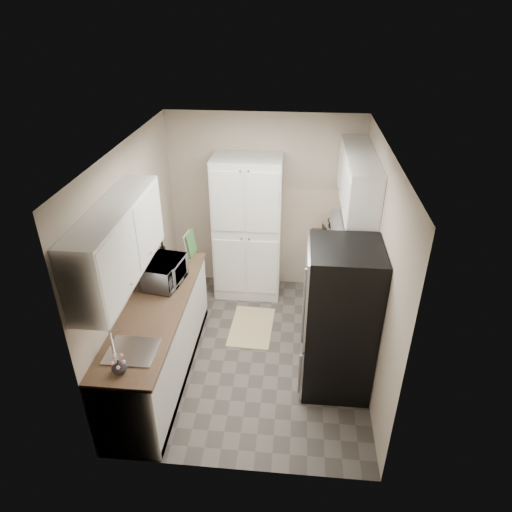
{
  "coord_description": "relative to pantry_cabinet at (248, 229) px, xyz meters",
  "views": [
    {
      "loc": [
        0.43,
        -4.22,
        3.73
      ],
      "look_at": [
        0.02,
        0.15,
        1.25
      ],
      "focal_mm": 32.0,
      "sensor_mm": 36.0,
      "label": 1
    }
  ],
  "objects": [
    {
      "name": "ground",
      "position": [
        0.2,
        -1.32,
        -1.0
      ],
      "size": [
        3.2,
        3.2,
        0.0
      ],
      "primitive_type": "plane",
      "color": "#56514C",
      "rests_on": "ground"
    },
    {
      "name": "room_shell",
      "position": [
        0.18,
        -1.32,
        0.63
      ],
      "size": [
        2.64,
        3.24,
        2.52
      ],
      "color": "#C4B39E",
      "rests_on": "ground"
    },
    {
      "name": "pantry_cabinet",
      "position": [
        0.0,
        0.0,
        0.0
      ],
      "size": [
        0.9,
        0.55,
        2.0
      ],
      "primitive_type": "cube",
      "color": "white",
      "rests_on": "ground"
    },
    {
      "name": "base_cabinet_left",
      "position": [
        -0.79,
        -1.75,
        -0.56
      ],
      "size": [
        0.6,
        2.3,
        0.88
      ],
      "primitive_type": "cube",
      "color": "white",
      "rests_on": "ground"
    },
    {
      "name": "countertop_left",
      "position": [
        -0.79,
        -1.75,
        -0.1
      ],
      "size": [
        0.63,
        2.33,
        0.04
      ],
      "primitive_type": "cube",
      "color": "brown",
      "rests_on": "base_cabinet_left"
    },
    {
      "name": "base_cabinet_right",
      "position": [
        1.19,
        -0.12,
        -0.56
      ],
      "size": [
        0.6,
        0.8,
        0.88
      ],
      "primitive_type": "cube",
      "color": "white",
      "rests_on": "ground"
    },
    {
      "name": "countertop_right",
      "position": [
        1.19,
        -0.12,
        -0.1
      ],
      "size": [
        0.63,
        0.83,
        0.04
      ],
      "primitive_type": "cube",
      "color": "brown",
      "rests_on": "base_cabinet_right"
    },
    {
      "name": "electric_range",
      "position": [
        1.17,
        -0.93,
        -0.52
      ],
      "size": [
        0.71,
        0.78,
        1.13
      ],
      "color": "#B7B7BC",
      "rests_on": "ground"
    },
    {
      "name": "refrigerator",
      "position": [
        1.14,
        -1.73,
        -0.15
      ],
      "size": [
        0.7,
        0.72,
        1.7
      ],
      "primitive_type": "cube",
      "color": "#B7B7BC",
      "rests_on": "ground"
    },
    {
      "name": "microwave",
      "position": [
        -0.79,
        -1.31,
        0.06
      ],
      "size": [
        0.43,
        0.57,
        0.29
      ],
      "primitive_type": "imported",
      "rotation": [
        0.0,
        0.0,
        1.41
      ],
      "color": "silver",
      "rests_on": "countertop_left"
    },
    {
      "name": "wine_bottle",
      "position": [
        -0.94,
        -0.84,
        0.05
      ],
      "size": [
        0.06,
        0.06,
        0.26
      ],
      "primitive_type": "cylinder",
      "color": "black",
      "rests_on": "countertop_left"
    },
    {
      "name": "flower_vase",
      "position": [
        -0.81,
        -2.73,
        -0.01
      ],
      "size": [
        0.16,
        0.16,
        0.13
      ],
      "primitive_type": "imported",
      "rotation": [
        0.0,
        0.0,
        -0.35
      ],
      "color": "white",
      "rests_on": "countertop_left"
    },
    {
      "name": "cutting_board",
      "position": [
        -0.64,
        -0.62,
        0.07
      ],
      "size": [
        0.05,
        0.24,
        0.3
      ],
      "primitive_type": "cube",
      "rotation": [
        0.0,
        0.0,
        -0.1
      ],
      "color": "#3C7F3A",
      "rests_on": "countertop_left"
    },
    {
      "name": "toaster_oven",
      "position": [
        1.2,
        -0.08,
        0.03
      ],
      "size": [
        0.39,
        0.44,
        0.22
      ],
      "primitive_type": "cube",
      "rotation": [
        0.0,
        0.0,
        0.29
      ],
      "color": "#AFAFB4",
      "rests_on": "countertop_right"
    },
    {
      "name": "fruit_basket",
      "position": [
        1.2,
        -0.08,
        0.2
      ],
      "size": [
        0.3,
        0.3,
        0.12
      ],
      "primitive_type": null,
      "rotation": [
        0.0,
        0.0,
        -0.08
      ],
      "color": "orange",
      "rests_on": "toaster_oven"
    },
    {
      "name": "kitchen_mat",
      "position": [
        0.14,
        -0.86,
        -0.99
      ],
      "size": [
        0.57,
        0.87,
        0.01
      ],
      "primitive_type": "cube",
      "rotation": [
        0.0,
        0.0,
        -0.04
      ],
      "color": "beige",
      "rests_on": "ground"
    }
  ]
}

